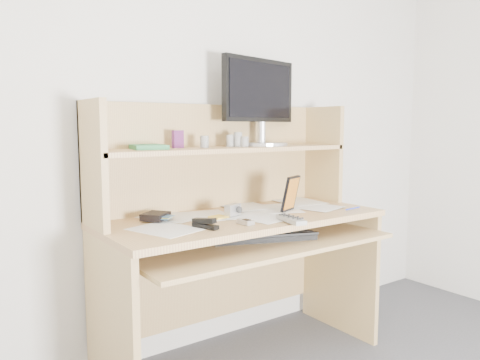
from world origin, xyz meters
TOP-DOWN VIEW (x-y plane):
  - back_wall at (0.00, 1.80)m, footprint 3.60×0.04m
  - desk at (0.00, 1.56)m, footprint 1.40×0.70m
  - paper_clutter at (0.00, 1.48)m, footprint 1.32×0.54m
  - keyboard at (0.04, 1.38)m, footprint 0.53×0.34m
  - tv_remote at (0.08, 1.22)m, footprint 0.10×0.20m
  - flip_phone at (-0.11, 1.31)m, footprint 0.05×0.08m
  - stapler at (-0.30, 1.34)m, footprint 0.07×0.13m
  - wallet at (-0.40, 1.62)m, footprint 0.16×0.15m
  - sticky_note_pad at (-0.13, 1.50)m, footprint 0.08×0.08m
  - digital_camera at (-0.06, 1.49)m, footprint 0.10×0.06m
  - game_case at (0.25, 1.42)m, footprint 0.12×0.06m
  - blue_pen at (0.55, 1.27)m, footprint 0.12×0.02m
  - card_box at (-0.25, 1.69)m, footprint 0.06×0.03m
  - shelf_book at (-0.41, 1.67)m, footprint 0.19×0.23m
  - chip_stack_a at (-0.13, 1.64)m, footprint 0.04×0.04m
  - chip_stack_b at (0.03, 1.65)m, footprint 0.05×0.05m
  - chip_stack_c at (0.09, 1.61)m, footprint 0.05×0.05m
  - chip_stack_d at (0.07, 1.64)m, footprint 0.06×0.06m
  - monitor at (0.25, 1.68)m, footprint 0.54×0.27m

SIDE VIEW (x-z plane):
  - keyboard at x=0.04m, z-range 0.65..0.68m
  - desk at x=0.00m, z-range 0.04..1.34m
  - paper_clutter at x=0.00m, z-range 0.75..0.76m
  - sticky_note_pad at x=-0.13m, z-range 0.75..0.76m
  - blue_pen at x=0.55m, z-range 0.76..0.76m
  - tv_remote at x=0.08m, z-range 0.76..0.78m
  - flip_phone at x=-0.11m, z-range 0.76..0.78m
  - wallet at x=-0.40m, z-range 0.76..0.79m
  - stapler at x=-0.30m, z-range 0.76..0.80m
  - digital_camera at x=-0.06m, z-range 0.76..0.81m
  - game_case at x=0.25m, z-range 0.76..0.94m
  - shelf_book at x=-0.41m, z-range 1.08..1.10m
  - chip_stack_c at x=0.09m, z-range 1.08..1.13m
  - chip_stack_a at x=-0.13m, z-range 1.08..1.14m
  - chip_stack_b at x=0.03m, z-range 1.08..1.14m
  - chip_stack_d at x=0.07m, z-range 1.08..1.16m
  - card_box at x=-0.25m, z-range 1.08..1.17m
  - back_wall at x=0.00m, z-range 0.00..2.50m
  - monitor at x=0.25m, z-range 1.10..1.57m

